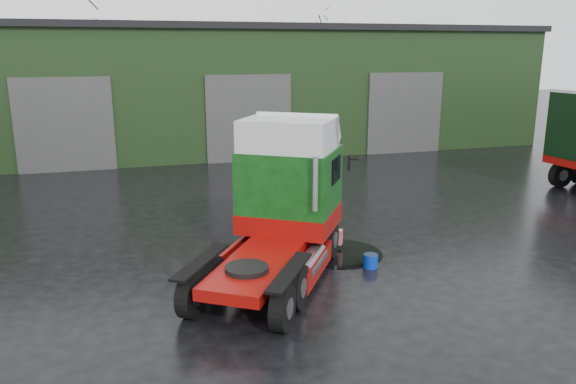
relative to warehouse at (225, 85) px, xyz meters
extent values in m
plane|color=black|center=(-2.00, -20.00, -3.16)|extent=(100.00, 100.00, 0.00)
cube|color=black|center=(0.00, 0.00, -0.16)|extent=(32.00, 12.00, 6.00)
cube|color=black|center=(0.00, 0.00, 2.99)|extent=(32.40, 12.40, 0.30)
cylinder|color=#072CA6|center=(-0.14, -19.87, -2.99)|extent=(0.47, 0.47, 0.33)
cylinder|color=black|center=(-0.51, -18.77, -3.15)|extent=(2.23, 2.23, 0.01)
camera|label=1|loc=(-5.66, -31.47, 1.97)|focal=35.00mm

